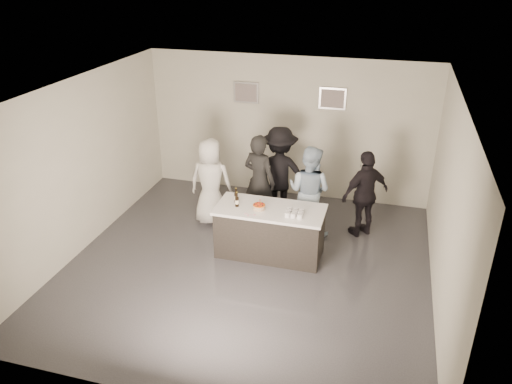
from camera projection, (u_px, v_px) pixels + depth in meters
The scene contains 19 objects.
floor at pixel (248, 265), 8.52m from camera, with size 6.00×6.00×0.00m, color #3D3D42.
ceiling at pixel (247, 91), 7.23m from camera, with size 6.00×6.00×0.00m, color white.
wall_back at pixel (288, 128), 10.49m from camera, with size 6.00×0.04×3.00m, color beige.
wall_front at pixel (167, 299), 5.27m from camera, with size 6.00×0.04×3.00m, color beige.
wall_left at pixel (81, 166), 8.60m from camera, with size 0.04×6.00×3.00m, color beige.
wall_right at pixel (448, 208), 7.15m from camera, with size 0.04×6.00×3.00m, color beige.
picture_left at pixel (246, 92), 10.38m from camera, with size 0.54×0.04×0.44m, color #B2B2B7.
picture_right at pixel (333, 99), 9.94m from camera, with size 0.54×0.04×0.44m, color #B2B2B7.
bar_counter at pixel (270, 231), 8.65m from camera, with size 1.86×0.86×0.90m, color white.
cake at pixel (259, 207), 8.42m from camera, with size 0.21×0.21×0.07m, color orange.
beer_bottle_a at pixel (236, 195), 8.62m from camera, with size 0.07×0.07×0.26m, color black.
beer_bottle_b at pixel (237, 199), 8.48m from camera, with size 0.07×0.07×0.26m, color black.
tumbler_cluster at pixel (295, 213), 8.24m from camera, with size 0.30×0.30×0.08m, color #C77412.
candles at pixel (251, 215), 8.23m from camera, with size 0.24×0.08×0.01m, color pink.
person_main_black at pixel (259, 181), 9.42m from camera, with size 0.67×0.44×1.84m, color black.
person_main_blue at pixel (309, 191), 9.17m from camera, with size 0.84×0.66×1.73m, color #A4BED6.
person_guest_left at pixel (211, 182), 9.56m from camera, with size 0.84×0.54×1.71m, color silver.
person_guest_right at pixel (365, 194), 9.13m from camera, with size 0.97×0.41×1.66m, color black.
person_guest_back at pixel (279, 173), 9.77m from camera, with size 1.20×0.69×1.86m, color black.
Camera 1 is at (2.05, -6.86, 4.79)m, focal length 35.00 mm.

